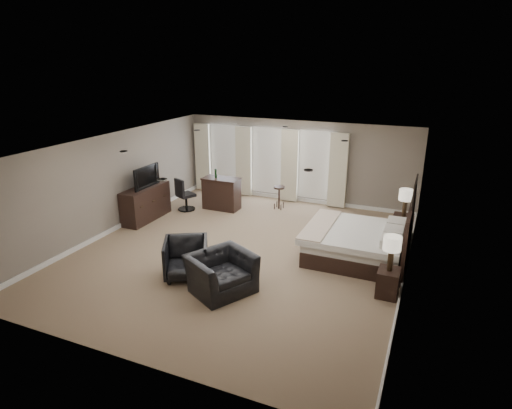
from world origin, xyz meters
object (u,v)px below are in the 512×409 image
at_px(armchair_far, 186,256).
at_px(dresser, 146,203).
at_px(armchair_near, 221,267).
at_px(desk_chair, 186,194).
at_px(bar_counter, 222,193).
at_px(nightstand_far, 402,228).
at_px(bar_stool_left, 225,189).
at_px(nightstand_near, 388,283).
at_px(bar_stool_right, 279,198).
at_px(lamp_far, 405,203).
at_px(tv, 144,185).
at_px(lamp_near, 391,254).
at_px(bed, 357,229).

bearing_deg(armchair_far, dresser, 110.38).
distance_m(armchair_near, desk_chair, 5.02).
xyz_separation_m(dresser, bar_counter, (1.58, 1.65, 0.01)).
height_order(nightstand_far, bar_stool_left, bar_stool_left).
distance_m(armchair_far, desk_chair, 4.25).
bearing_deg(nightstand_far, armchair_near, -127.46).
bearing_deg(nightstand_far, nightstand_near, -90.00).
bearing_deg(armchair_far, bar_stool_right, 57.30).
height_order(armchair_far, bar_counter, bar_counter).
bearing_deg(lamp_far, bar_counter, 176.04).
relative_size(lamp_far, armchair_far, 0.76).
relative_size(armchair_near, armchair_far, 1.30).
bearing_deg(tv, nightstand_near, -103.15).
height_order(lamp_far, armchair_far, lamp_far).
height_order(tv, bar_stool_left, tv).
bearing_deg(bar_stool_right, bar_counter, -157.32).
xyz_separation_m(lamp_near, bar_stool_right, (-3.71, 3.95, -0.54)).
distance_m(armchair_near, bar_stool_right, 5.11).
distance_m(nightstand_far, armchair_far, 5.53).
xyz_separation_m(dresser, tv, (0.00, 0.00, 0.56)).
height_order(nightstand_far, tv, tv).
bearing_deg(desk_chair, lamp_far, -153.43).
relative_size(bar_counter, desk_chair, 1.12).
xyz_separation_m(tv, armchair_far, (2.88, -2.49, -0.58)).
xyz_separation_m(bed, dresser, (-6.03, 0.17, -0.22)).
height_order(lamp_far, dresser, lamp_far).
bearing_deg(tv, lamp_far, -79.49).
relative_size(lamp_far, tv, 0.66).
bearing_deg(dresser, nightstand_far, 10.51).
distance_m(bed, bar_stool_right, 3.79).
relative_size(armchair_near, bar_stool_right, 1.67).
relative_size(nightstand_near, nightstand_far, 0.83).
distance_m(armchair_near, bar_stool_left, 5.87).
height_order(bar_stool_left, bar_stool_right, bar_stool_right).
bearing_deg(nightstand_far, dresser, -169.49).
xyz_separation_m(bar_stool_left, desk_chair, (-0.61, -1.40, 0.16)).
height_order(bar_counter, bar_stool_right, bar_counter).
height_order(armchair_far, desk_chair, desk_chair).
distance_m(lamp_far, bar_stool_left, 5.85).
xyz_separation_m(tv, bar_counter, (1.58, 1.65, -0.55)).
xyz_separation_m(tv, bar_stool_right, (3.21, 2.33, -0.68)).
height_order(bar_stool_right, desk_chair, desk_chair).
bearing_deg(bar_stool_left, dresser, -116.22).
distance_m(bed, lamp_far, 1.73).
xyz_separation_m(bed, lamp_far, (0.89, 1.45, 0.30)).
distance_m(bed, nightstand_near, 1.76).
relative_size(bar_counter, bar_stool_left, 1.62).
bearing_deg(bar_stool_left, bar_stool_right, -5.52).
relative_size(dresser, tv, 1.56).
relative_size(bed, nightstand_far, 3.38).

